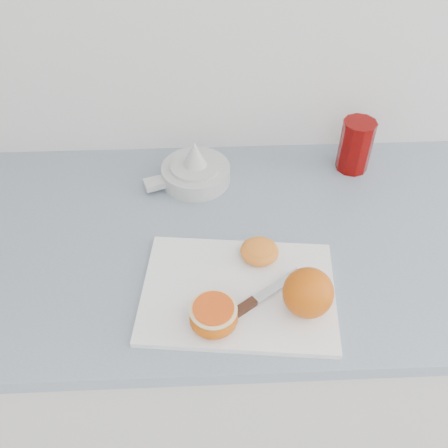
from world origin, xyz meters
name	(u,v)px	position (x,y,z in m)	size (l,w,h in m)	color
counter	(288,348)	(-0.21, 1.70, 0.45)	(2.30, 0.64, 0.89)	silver
cutting_board	(238,292)	(-0.37, 1.54, 0.90)	(0.35, 0.25, 0.01)	white
whole_orange	(308,293)	(-0.25, 1.50, 0.95)	(0.09, 0.09, 0.09)	orange
half_orange	(214,317)	(-0.41, 1.47, 0.93)	(0.08, 0.08, 0.05)	orange
squeezed_shell	(259,251)	(-0.32, 1.62, 0.92)	(0.07, 0.07, 0.03)	orange
paring_knife	(244,308)	(-0.36, 1.50, 0.91)	(0.17, 0.13, 0.01)	#44271B
citrus_juicer	(195,171)	(-0.44, 1.87, 0.92)	(0.19, 0.15, 0.10)	silver
red_tumbler	(355,147)	(-0.08, 1.90, 0.95)	(0.08, 0.08, 0.12)	#6F0301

